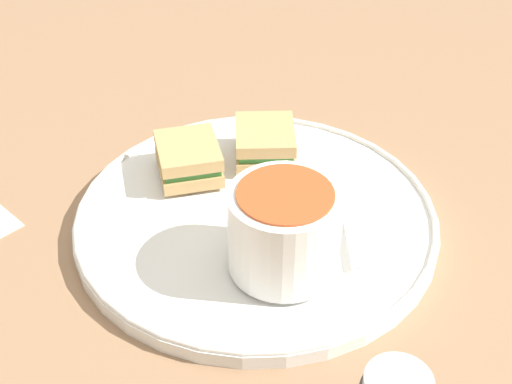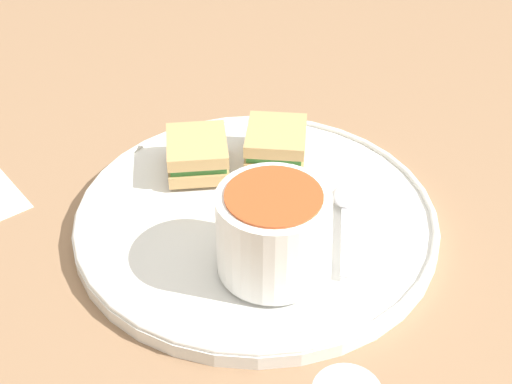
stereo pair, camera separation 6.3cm
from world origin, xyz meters
TOP-DOWN VIEW (x-y plane):
  - ground_plane at (0.00, 0.00)m, footprint 2.40×2.40m
  - plate at (0.00, 0.00)m, footprint 0.33×0.33m
  - soup_bowl at (0.05, -0.05)m, footprint 0.09×0.09m
  - spoon at (0.06, 0.05)m, footprint 0.07×0.11m
  - sandwich_half_near at (-0.03, 0.08)m, footprint 0.08×0.09m
  - sandwich_half_far at (-0.08, 0.02)m, footprint 0.09×0.09m

SIDE VIEW (x-z plane):
  - ground_plane at x=0.00m, z-range 0.00..0.00m
  - plate at x=0.00m, z-range 0.00..0.02m
  - spoon at x=0.06m, z-range 0.02..0.03m
  - sandwich_half_near at x=-0.03m, z-range 0.02..0.05m
  - sandwich_half_far at x=-0.08m, z-range 0.02..0.05m
  - soup_bowl at x=0.05m, z-range 0.02..0.09m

